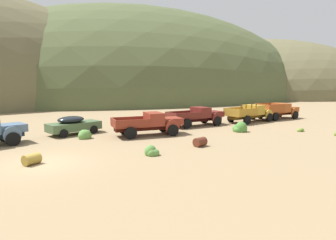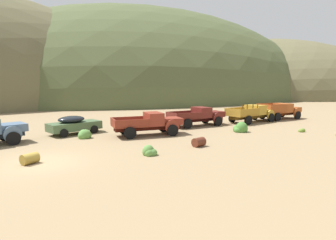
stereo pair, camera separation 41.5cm
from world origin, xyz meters
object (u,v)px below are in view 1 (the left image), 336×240
truck_rust_red (153,123)px  truck_mustard (253,113)px  oil_drum_by_truck (200,142)px  car_weathered_green (76,125)px  oil_drum_spare (32,159)px  truck_oxblood (200,116)px  truck_oxide_orange (280,110)px

truck_rust_red → truck_mustard: size_ratio=0.93×
truck_rust_red → oil_drum_by_truck: size_ratio=6.15×
car_weathered_green → oil_drum_spare: bearing=-130.9°
car_weathered_green → truck_oxblood: size_ratio=0.79×
truck_oxblood → oil_drum_by_truck: (-5.87, -7.58, -0.68)m
truck_rust_red → truck_oxblood: 6.96m
car_weathered_green → truck_rust_red: (5.42, -3.85, 0.17)m
truck_oxide_orange → oil_drum_spare: (-27.92, -5.58, -0.72)m
truck_oxide_orange → oil_drum_by_truck: truck_oxide_orange is taller
truck_rust_red → truck_oxide_orange: bearing=14.0°
car_weathered_green → truck_oxblood: truck_oxblood is taller
oil_drum_by_truck → oil_drum_spare: bearing=173.0°
oil_drum_spare → oil_drum_by_truck: oil_drum_by_truck is taller
truck_rust_red → oil_drum_spare: size_ratio=5.88×
truck_oxide_orange → oil_drum_by_truck: size_ratio=5.89×
truck_rust_red → truck_mustard: bearing=15.1°
car_weathered_green → truck_oxblood: bearing=-21.5°
oil_drum_by_truck → truck_oxide_orange: bearing=21.2°
truck_oxide_orange → oil_drum_spare: bearing=-166.9°
truck_oxblood → truck_oxide_orange: bearing=-2.4°
truck_oxide_orange → oil_drum_spare: size_ratio=5.64×
truck_oxblood → truck_oxide_orange: size_ratio=1.06×
truck_mustard → oil_drum_by_truck: size_ratio=6.63×
oil_drum_spare → oil_drum_by_truck: size_ratio=1.05×
truck_mustard → car_weathered_green: bearing=167.7°
truck_rust_red → oil_drum_spare: 10.45m
oil_drum_spare → truck_oxblood: bearing=21.3°
truck_mustard → oil_drum_spare: bearing=-171.3°
car_weathered_green → oil_drum_spare: (-4.15, -8.00, -0.52)m
truck_rust_red → truck_oxide_orange: size_ratio=1.04×
oil_drum_spare → car_weathered_green: bearing=62.6°
truck_mustard → truck_oxide_orange: bearing=-3.0°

